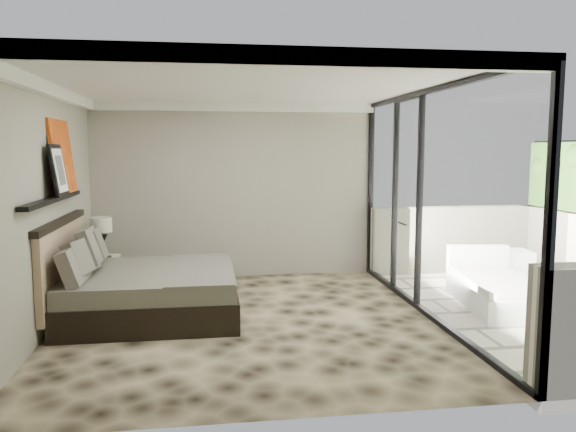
{
  "coord_description": "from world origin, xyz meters",
  "views": [
    {
      "loc": [
        -0.46,
        -6.55,
        2.06
      ],
      "look_at": [
        0.56,
        0.4,
        1.23
      ],
      "focal_mm": 35.0,
      "sensor_mm": 36.0,
      "label": 1
    }
  ],
  "objects": [
    {
      "name": "floor",
      "position": [
        0.0,
        0.0,
        0.0
      ],
      "size": [
        5.0,
        5.0,
        0.0
      ],
      "primitive_type": "plane",
      "color": "black",
      "rests_on": "ground"
    },
    {
      "name": "ceiling",
      "position": [
        0.0,
        0.0,
        2.79
      ],
      "size": [
        4.5,
        5.0,
        0.02
      ],
      "primitive_type": "cube",
      "color": "silver",
      "rests_on": "back_wall"
    },
    {
      "name": "back_wall",
      "position": [
        0.0,
        2.49,
        1.4
      ],
      "size": [
        4.5,
        0.02,
        2.8
      ],
      "primitive_type": "cube",
      "color": "gray",
      "rests_on": "floor"
    },
    {
      "name": "left_wall",
      "position": [
        -2.24,
        0.0,
        1.4
      ],
      "size": [
        0.02,
        5.0,
        2.8
      ],
      "primitive_type": "cube",
      "color": "gray",
      "rests_on": "floor"
    },
    {
      "name": "glass_wall",
      "position": [
        2.25,
        0.0,
        1.4
      ],
      "size": [
        0.08,
        5.0,
        2.8
      ],
      "primitive_type": "cube",
      "color": "white",
      "rests_on": "floor"
    },
    {
      "name": "terrace_slab",
      "position": [
        3.75,
        0.0,
        -0.06
      ],
      "size": [
        3.0,
        5.0,
        0.12
      ],
      "primitive_type": "cube",
      "color": "beige",
      "rests_on": "ground"
    },
    {
      "name": "picture_ledge",
      "position": [
        -2.18,
        0.1,
        1.5
      ],
      "size": [
        0.12,
        2.2,
        0.05
      ],
      "primitive_type": "cube",
      "color": "black",
      "rests_on": "left_wall"
    },
    {
      "name": "bed",
      "position": [
        -1.25,
        0.45,
        0.35
      ],
      "size": [
        2.13,
        2.06,
        1.18
      ],
      "color": "black",
      "rests_on": "floor"
    },
    {
      "name": "nightstand",
      "position": [
        -1.97,
        1.73,
        0.23
      ],
      "size": [
        0.5,
        0.5,
        0.46
      ],
      "primitive_type": "cube",
      "rotation": [
        0.0,
        0.0,
        -0.09
      ],
      "color": "black",
      "rests_on": "floor"
    },
    {
      "name": "table_lamp",
      "position": [
        -1.98,
        1.78,
        0.88
      ],
      "size": [
        0.31,
        0.31,
        0.57
      ],
      "color": "black",
      "rests_on": "nightstand"
    },
    {
      "name": "abstract_canvas",
      "position": [
        -2.19,
        0.65,
        1.97
      ],
      "size": [
        0.13,
        0.9,
        0.9
      ],
      "primitive_type": "cube",
      "rotation": [
        0.0,
        -0.1,
        0.0
      ],
      "color": "red",
      "rests_on": "picture_ledge"
    },
    {
      "name": "framed_print",
      "position": [
        -2.14,
        0.23,
        1.82
      ],
      "size": [
        0.11,
        0.5,
        0.6
      ],
      "primitive_type": "cube",
      "rotation": [
        0.0,
        -0.14,
        0.0
      ],
      "color": "black",
      "rests_on": "picture_ledge"
    },
    {
      "name": "ottoman",
      "position": [
        4.22,
        1.4,
        0.26
      ],
      "size": [
        0.58,
        0.58,
        0.51
      ],
      "primitive_type": "cube",
      "rotation": [
        0.0,
        0.0,
        -0.15
      ],
      "color": "white",
      "rests_on": "terrace_slab"
    },
    {
      "name": "lounger",
      "position": [
        3.32,
        0.24,
        0.21
      ],
      "size": [
        1.1,
        1.85,
        0.68
      ],
      "rotation": [
        0.0,
        0.0,
        -0.14
      ],
      "color": "silver",
      "rests_on": "terrace_slab"
    }
  ]
}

